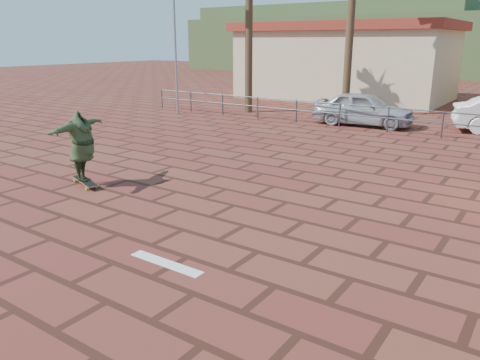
% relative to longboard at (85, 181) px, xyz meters
% --- Properties ---
extents(ground, '(120.00, 120.00, 0.00)m').
position_rel_longboard_xyz_m(ground, '(3.89, -0.80, -0.10)').
color(ground, brown).
rests_on(ground, ground).
extents(paint_stripe, '(1.40, 0.22, 0.01)m').
position_rel_longboard_xyz_m(paint_stripe, '(4.59, -2.00, -0.10)').
color(paint_stripe, white).
rests_on(paint_stripe, ground).
extents(guardrail, '(24.06, 0.06, 1.00)m').
position_rel_longboard_xyz_m(guardrail, '(3.89, 11.20, 0.58)').
color(guardrail, '#47494F').
rests_on(guardrail, ground).
extents(flagpole, '(1.30, 0.10, 8.00)m').
position_rel_longboard_xyz_m(flagpole, '(-5.99, 10.20, 4.54)').
color(flagpole, gray).
rests_on(flagpole, ground).
extents(building_west, '(12.60, 7.60, 4.50)m').
position_rel_longboard_xyz_m(building_west, '(-2.11, 21.20, 2.18)').
color(building_west, beige).
rests_on(building_west, ground).
extents(hill_back, '(35.00, 14.00, 8.00)m').
position_rel_longboard_xyz_m(hill_back, '(-18.11, 55.20, 3.90)').
color(hill_back, '#384C28').
rests_on(hill_back, ground).
extents(longboard, '(1.25, 0.65, 0.12)m').
position_rel_longboard_xyz_m(longboard, '(0.00, 0.00, 0.00)').
color(longboard, olive).
rests_on(longboard, ground).
extents(skateboarder, '(1.27, 2.18, 1.72)m').
position_rel_longboard_xyz_m(skateboarder, '(0.00, -0.00, 0.88)').
color(skateboarder, '#324123').
rests_on(skateboarder, longboard).
extents(car_silver, '(4.25, 2.04, 1.40)m').
position_rel_longboard_xyz_m(car_silver, '(2.52, 12.20, 0.60)').
color(car_silver, '#A9ABB0').
rests_on(car_silver, ground).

